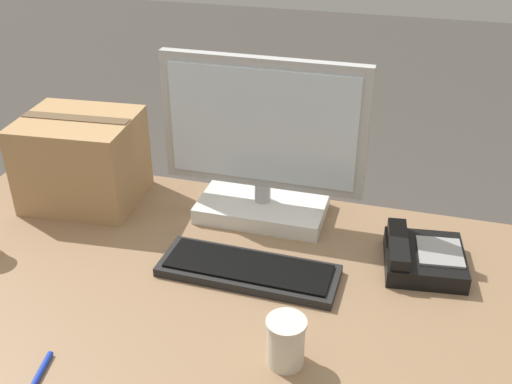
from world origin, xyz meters
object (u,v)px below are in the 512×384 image
at_px(desk_phone, 421,257).
at_px(cardboard_box, 82,160).
at_px(paper_cup_right, 286,342).
at_px(pen_marker, 38,377).
at_px(keyboard, 248,270).
at_px(monitor, 263,154).

relative_size(desk_phone, cardboard_box, 0.66).
distance_m(desk_phone, cardboard_box, 0.96).
distance_m(paper_cup_right, pen_marker, 0.48).
height_order(keyboard, pen_marker, keyboard).
xyz_separation_m(keyboard, paper_cup_right, (0.15, -0.25, 0.04)).
height_order(monitor, keyboard, monitor).
distance_m(monitor, keyboard, 0.33).
xyz_separation_m(desk_phone, cardboard_box, (-0.95, 0.08, 0.10)).
relative_size(cardboard_box, pen_marker, 2.56).
relative_size(keyboard, paper_cup_right, 4.08).
bearing_deg(desk_phone, paper_cup_right, -128.54).
bearing_deg(pen_marker, desk_phone, 119.02).
distance_m(keyboard, desk_phone, 0.42).
bearing_deg(keyboard, paper_cup_right, -57.89).
bearing_deg(paper_cup_right, desk_phone, 58.20).
height_order(desk_phone, paper_cup_right, paper_cup_right).
relative_size(desk_phone, pen_marker, 1.69).
distance_m(monitor, paper_cup_right, 0.58).
distance_m(cardboard_box, pen_marker, 0.71).
xyz_separation_m(monitor, paper_cup_right, (0.19, -0.53, -0.13)).
distance_m(paper_cup_right, cardboard_box, 0.86).
distance_m(desk_phone, paper_cup_right, 0.47).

